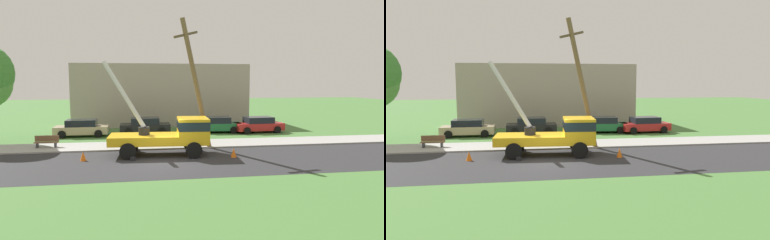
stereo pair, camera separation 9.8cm
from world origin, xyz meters
The scene contains 14 objects.
ground_plane centered at (0.00, 12.00, 0.00)m, with size 120.00×120.00×0.00m, color #477538.
road_asphalt centered at (0.00, 0.00, 0.00)m, with size 80.00×7.37×0.01m, color #2B2B2D.
sidewalk_strip centered at (0.00, 5.29, 0.05)m, with size 80.00×3.22×0.10m, color #9E9E99.
utility_truck centered at (0.73, 2.05, 1.41)m, with size 6.75×3.21×5.98m.
leaning_utility_pole centered at (2.47, 3.42, 4.51)m, with size 2.84×1.51×8.79m.
traffic_cone_ahead centered at (4.37, 0.68, 0.28)m, with size 0.36×0.36×0.56m, color orange.
traffic_cone_behind centered at (-4.66, 1.11, 0.28)m, with size 0.36×0.36×0.56m, color orange.
traffic_cone_curbside centered at (2.55, 3.40, 0.28)m, with size 0.36×0.36×0.56m, color orange.
parked_sedan_tan centered at (-6.13, 10.60, 0.71)m, with size 4.41×2.03×1.42m.
parked_sedan_black centered at (-0.77, 11.41, 0.71)m, with size 4.40×2.02×1.42m.
parked_sedan_green centered at (5.66, 11.05, 0.71)m, with size 4.53×2.25×1.42m.
parked_sedan_red centered at (9.48, 10.46, 0.71)m, with size 4.51×2.21×1.42m.
park_bench centered at (-7.71, 5.36, 0.46)m, with size 1.60×0.45×0.90m.
lowrise_building_backdrop centered at (1.15, 18.21, 3.20)m, with size 18.00×6.00×6.40m, color #A5998C.
Camera 1 is at (-1.49, -19.77, 4.69)m, focal length 32.63 mm.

